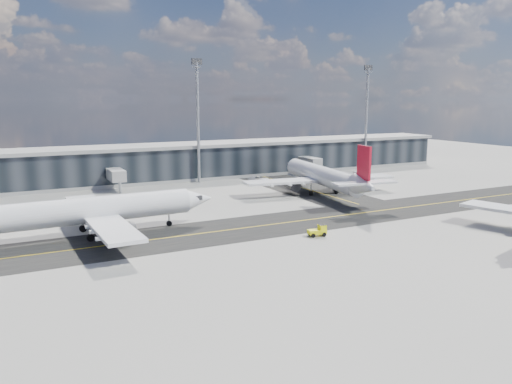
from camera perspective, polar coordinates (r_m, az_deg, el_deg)
ground at (r=78.36m, az=5.93°, el=-4.01°), size 300.00×300.00×0.00m
taxiway_lanes at (r=89.22m, az=4.31°, el=-2.18°), size 180.00×63.00×0.03m
terminal_concourse at (r=126.51m, az=-7.63°, el=3.40°), size 152.00×19.80×8.80m
floodlight_masts at (r=119.08m, az=-6.66°, el=8.54°), size 102.50×0.70×28.90m
airliner_af at (r=75.97m, az=-18.65°, el=-2.05°), size 38.59×32.85×11.45m
airliner_redtail at (r=104.81m, az=7.70°, el=1.79°), size 33.57×39.22×11.63m
baggage_tug at (r=73.36m, az=7.17°, el=-4.38°), size 2.82×1.73×1.66m
service_van at (r=120.44m, az=0.38°, el=1.51°), size 5.09×5.54×1.44m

